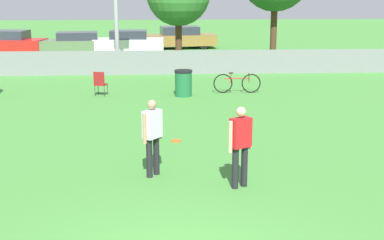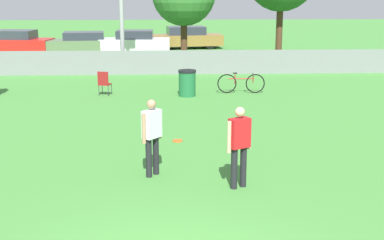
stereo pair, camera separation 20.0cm
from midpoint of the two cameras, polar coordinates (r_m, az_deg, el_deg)
fence_backline at (r=24.44m, az=-3.30°, el=6.14°), size 25.55×0.07×1.21m
player_defender_red at (r=10.49m, az=4.64°, el=-2.31°), size 0.51×0.39×1.64m
player_receiver_white at (r=11.13m, az=-4.76°, el=-1.34°), size 0.43×0.46×1.64m
frisbee_disc at (r=13.85m, az=-2.11°, el=-2.23°), size 0.27×0.27×0.03m
folding_chair_sideline at (r=19.86m, az=-10.07°, el=3.97°), size 0.49×0.49×0.90m
bicycle_sideline at (r=20.20m, az=4.55°, el=3.95°), size 1.79×0.44×0.77m
trash_bin at (r=19.52m, az=-1.22°, el=3.97°), size 0.65×0.65×0.96m
parked_car_red at (r=33.97m, az=-19.11°, el=7.82°), size 4.43×2.34×1.39m
parked_car_olive at (r=33.15m, az=-12.28°, el=8.06°), size 4.72×2.22×1.27m
parked_car_white at (r=32.87m, az=-6.93°, el=8.28°), size 4.22×1.78×1.35m
parked_car_tan at (r=34.98m, az=-1.48°, el=8.76°), size 4.79×2.32×1.41m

